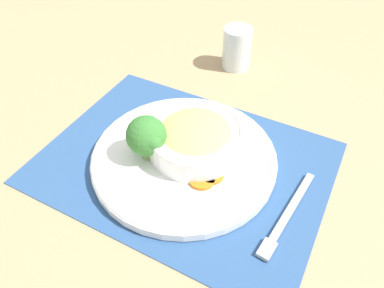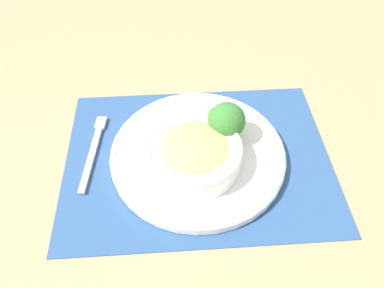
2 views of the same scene
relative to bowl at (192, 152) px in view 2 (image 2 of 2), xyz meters
The scene contains 8 objects.
ground_plane 0.06m from the bowl, 74.21° to the left, with size 4.00×4.00×0.00m, color tan.
placemat 0.05m from the bowl, 74.21° to the left, with size 0.53×0.42×0.00m.
plate 0.04m from the bowl, 74.21° to the left, with size 0.33×0.33×0.02m.
bowl is the anchor object (origin of this frame).
broccoli_floret 0.09m from the bowl, 46.31° to the left, with size 0.07×0.07×0.08m.
carrot_slice_near 0.08m from the bowl, 130.47° to the left, with size 0.04×0.04×0.01m.
carrot_slice_middle 0.07m from the bowl, 145.22° to the left, with size 0.04×0.04×0.01m.
fork 0.20m from the bowl, 165.16° to the left, with size 0.02×0.18×0.01m.
Camera 2 is at (0.00, -0.45, 0.55)m, focal length 35.00 mm.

